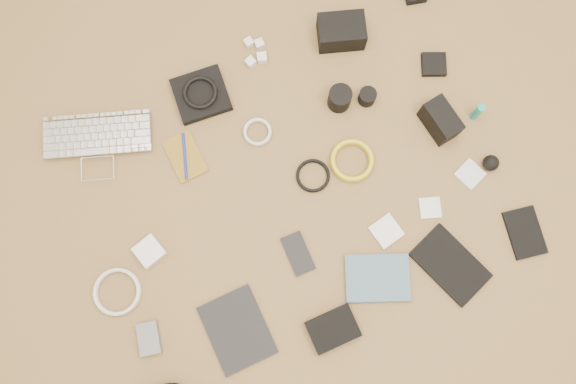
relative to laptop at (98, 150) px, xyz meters
name	(u,v)px	position (x,y,z in m)	size (l,w,h in m)	color
laptop	(98,150)	(0.00, 0.00, 0.00)	(0.34, 0.24, 0.03)	silver
headphone_pouch	(201,95)	(0.36, 0.04, 0.00)	(0.16, 0.15, 0.03)	black
headphones	(200,92)	(0.36, 0.04, 0.02)	(0.11, 0.11, 0.01)	black
charger_a	(249,43)	(0.57, 0.14, 0.00)	(0.03, 0.03, 0.02)	silver
charger_b	(251,62)	(0.55, 0.07, 0.00)	(0.03, 0.03, 0.03)	silver
charger_c	(260,44)	(0.60, 0.12, 0.00)	(0.03, 0.03, 0.03)	silver
charger_d	(262,58)	(0.59, 0.07, 0.00)	(0.03, 0.03, 0.03)	silver
dslr_camera	(341,32)	(0.86, 0.04, 0.03)	(0.15, 0.10, 0.09)	black
notebook_olive	(185,157)	(0.24, -0.13, -0.01)	(0.10, 0.15, 0.01)	olive
pen_blue	(185,156)	(0.24, -0.13, 0.00)	(0.01, 0.01, 0.15)	#13219C
cable_white_a	(258,132)	(0.48, -0.15, -0.01)	(0.09, 0.09, 0.01)	silver
lens_a	(340,98)	(0.76, -0.16, 0.03)	(0.07, 0.07, 0.08)	black
lens_b	(367,97)	(0.84, -0.19, 0.01)	(0.06, 0.06, 0.05)	black
card_reader	(434,64)	(1.09, -0.17, 0.00)	(0.08, 0.08, 0.02)	black
power_brick	(150,251)	(0.03, -0.36, 0.00)	(0.08, 0.08, 0.03)	silver
cable_white_b	(118,292)	(-0.10, -0.43, -0.01)	(0.14, 0.14, 0.01)	silver
cable_black	(313,176)	(0.58, -0.35, -0.01)	(0.11, 0.11, 0.01)	black
cable_yellow	(352,161)	(0.71, -0.35, -0.01)	(0.14, 0.14, 0.02)	gold
flash	(440,121)	(1.01, -0.36, 0.03)	(0.07, 0.13, 0.10)	black
lens_cleaner	(477,112)	(1.13, -0.38, 0.03)	(0.02, 0.02, 0.08)	teal
battery_charger	(149,338)	(-0.06, -0.60, 0.00)	(0.06, 0.09, 0.03)	slate
tablet	(237,330)	(0.18, -0.68, -0.01)	(0.17, 0.22, 0.01)	black
phone	(298,254)	(0.44, -0.55, -0.01)	(0.07, 0.13, 0.01)	black
filter_case_left	(386,231)	(0.72, -0.60, -0.01)	(0.08, 0.08, 0.01)	silver
filter_case_mid	(430,208)	(0.87, -0.59, -0.01)	(0.06, 0.06, 0.01)	silver
filter_case_right	(470,174)	(1.03, -0.54, -0.01)	(0.07, 0.07, 0.01)	silver
air_blower	(491,163)	(1.10, -0.54, 0.01)	(0.05, 0.05, 0.05)	black
drive_case	(333,329)	(0.44, -0.79, 0.00)	(0.14, 0.10, 0.04)	black
paperback	(379,302)	(0.60, -0.78, 0.00)	(0.14, 0.19, 0.02)	#455F75
notebook_black_a	(450,265)	(0.85, -0.77, -0.01)	(0.14, 0.22, 0.02)	black
notebook_black_b	(525,233)	(1.10, -0.77, -0.01)	(0.10, 0.15, 0.01)	black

